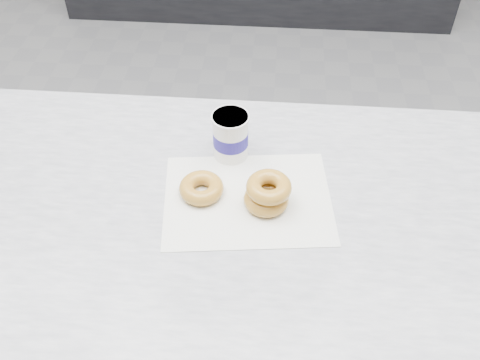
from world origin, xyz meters
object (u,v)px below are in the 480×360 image
object	(u,v)px
counter	(206,327)
coffee_cup	(231,136)
donut_stack	(268,193)
donut_single	(201,188)

from	to	relation	value
counter	coffee_cup	size ratio (longest dim) A/B	28.07
donut_stack	coffee_cup	size ratio (longest dim) A/B	1.18
donut_single	donut_stack	size ratio (longest dim) A/B	0.72
coffee_cup	donut_stack	bearing A→B (deg)	-77.95
counter	donut_stack	bearing A→B (deg)	14.39
counter	donut_single	world-z (taller)	donut_single
donut_single	coffee_cup	world-z (taller)	coffee_cup
counter	donut_single	xyz separation A→B (m)	(0.00, 0.05, 0.47)
counter	donut_stack	xyz separation A→B (m)	(0.14, 0.04, 0.48)
counter	donut_stack	distance (m)	0.50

